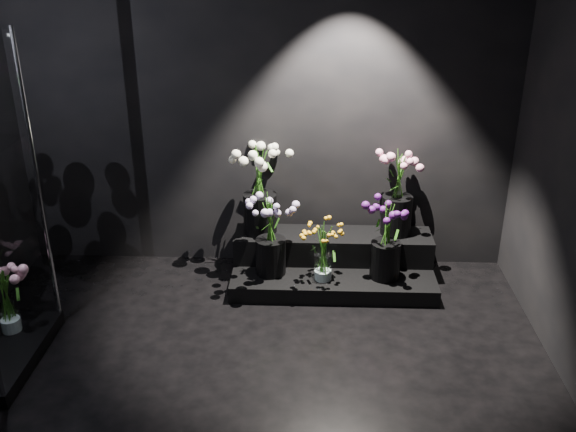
{
  "coord_description": "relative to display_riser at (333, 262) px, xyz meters",
  "views": [
    {
      "loc": [
        0.38,
        -2.96,
        2.61
      ],
      "look_at": [
        0.22,
        1.2,
        0.77
      ],
      "focal_mm": 40.0,
      "sensor_mm": 36.0,
      "label": 1
    }
  ],
  "objects": [
    {
      "name": "bouquet_orange_bells",
      "position": [
        -0.08,
        -0.26,
        0.23
      ],
      "size": [
        0.37,
        0.37,
        0.47
      ],
      "rotation": [
        0.0,
        0.0,
        0.37
      ],
      "color": "white",
      "rests_on": "display_riser"
    },
    {
      "name": "bouquet_cream_roses",
      "position": [
        -0.6,
        0.12,
        0.63
      ],
      "size": [
        0.51,
        0.51,
        0.73
      ],
      "rotation": [
        0.0,
        0.0,
        0.31
      ],
      "color": "black",
      "rests_on": "display_riser"
    },
    {
      "name": "bouquet_pink_roses",
      "position": [
        0.51,
        0.13,
        0.61
      ],
      "size": [
        0.39,
        0.39,
        0.71
      ],
      "rotation": [
        0.0,
        0.0,
        -0.17
      ],
      "color": "black",
      "rests_on": "display_riser"
    },
    {
      "name": "bouquet_purple",
      "position": [
        0.4,
        -0.2,
        0.32
      ],
      "size": [
        0.37,
        0.37,
        0.62
      ],
      "rotation": [
        0.0,
        0.0,
        0.3
      ],
      "color": "black",
      "rests_on": "display_riser"
    },
    {
      "name": "bouquet_case_base_pink",
      "position": [
        -2.23,
        -0.99,
        0.2
      ],
      "size": [
        0.33,
        0.33,
        0.46
      ],
      "rotation": [
        0.0,
        0.0,
        0.1
      ],
      "color": "white",
      "rests_on": "display_case"
    },
    {
      "name": "floor",
      "position": [
        -0.57,
        -1.68,
        -0.15
      ],
      "size": [
        4.0,
        4.0,
        0.0
      ],
      "primitive_type": "plane",
      "color": "black",
      "rests_on": "ground"
    },
    {
      "name": "display_riser",
      "position": [
        0.0,
        0.0,
        0.0
      ],
      "size": [
        1.61,
        0.71,
        0.36
      ],
      "color": "black",
      "rests_on": "floor"
    },
    {
      "name": "wall_back",
      "position": [
        -0.57,
        0.32,
        1.25
      ],
      "size": [
        4.0,
        0.0,
        4.0
      ],
      "primitive_type": "plane",
      "rotation": [
        1.57,
        0.0,
        0.0
      ],
      "color": "black",
      "rests_on": "floor"
    },
    {
      "name": "bouquet_lilac",
      "position": [
        -0.49,
        -0.17,
        0.38
      ],
      "size": [
        0.46,
        0.46,
        0.69
      ],
      "rotation": [
        0.0,
        0.0,
        -0.33
      ],
      "color": "black",
      "rests_on": "display_riser"
    }
  ]
}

